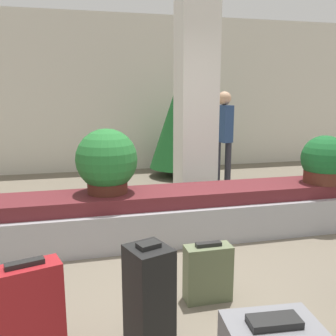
{
  "coord_description": "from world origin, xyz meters",
  "views": [
    {
      "loc": [
        -0.97,
        -2.57,
        1.62
      ],
      "look_at": [
        0.0,
        1.36,
        0.81
      ],
      "focal_mm": 40.0,
      "sensor_mm": 36.0,
      "label": 1
    }
  ],
  "objects_px": {
    "potted_plant_1": "(324,161)",
    "decorated_tree": "(179,123)",
    "suitcase_1": "(208,273)",
    "suitcase_2": "(29,316)",
    "pillar": "(196,95)",
    "potted_plant_0": "(107,162)",
    "traveler_0": "(224,131)",
    "suitcase_4": "(149,299)"
  },
  "relations": [
    {
      "from": "suitcase_2",
      "to": "potted_plant_0",
      "type": "xyz_separation_m",
      "value": [
        0.63,
        1.85,
        0.57
      ]
    },
    {
      "from": "potted_plant_1",
      "to": "suitcase_4",
      "type": "bearing_deg",
      "value": -145.3
    },
    {
      "from": "suitcase_4",
      "to": "potted_plant_1",
      "type": "distance_m",
      "value": 3.04
    },
    {
      "from": "pillar",
      "to": "decorated_tree",
      "type": "xyz_separation_m",
      "value": [
        0.31,
        1.94,
        -0.54
      ]
    },
    {
      "from": "traveler_0",
      "to": "decorated_tree",
      "type": "relative_size",
      "value": 0.85
    },
    {
      "from": "suitcase_1",
      "to": "suitcase_2",
      "type": "distance_m",
      "value": 1.36
    },
    {
      "from": "suitcase_1",
      "to": "traveler_0",
      "type": "relative_size",
      "value": 0.29
    },
    {
      "from": "suitcase_1",
      "to": "suitcase_4",
      "type": "distance_m",
      "value": 0.74
    },
    {
      "from": "pillar",
      "to": "suitcase_1",
      "type": "xyz_separation_m",
      "value": [
        -0.69,
        -2.49,
        -1.37
      ]
    },
    {
      "from": "suitcase_4",
      "to": "potted_plant_1",
      "type": "relative_size",
      "value": 1.26
    },
    {
      "from": "suitcase_1",
      "to": "potted_plant_0",
      "type": "bearing_deg",
      "value": 114.73
    },
    {
      "from": "pillar",
      "to": "suitcase_4",
      "type": "relative_size",
      "value": 4.42
    },
    {
      "from": "traveler_0",
      "to": "pillar",
      "type": "bearing_deg",
      "value": -54.86
    },
    {
      "from": "suitcase_2",
      "to": "pillar",
      "type": "bearing_deg",
      "value": 39.84
    },
    {
      "from": "pillar",
      "to": "suitcase_1",
      "type": "relative_size",
      "value": 6.61
    },
    {
      "from": "pillar",
      "to": "suitcase_4",
      "type": "height_order",
      "value": "pillar"
    },
    {
      "from": "suitcase_1",
      "to": "decorated_tree",
      "type": "xyz_separation_m",
      "value": [
        1.0,
        4.43,
        0.83
      ]
    },
    {
      "from": "suitcase_4",
      "to": "traveler_0",
      "type": "height_order",
      "value": "traveler_0"
    },
    {
      "from": "decorated_tree",
      "to": "potted_plant_0",
      "type": "bearing_deg",
      "value": -118.61
    },
    {
      "from": "suitcase_1",
      "to": "suitcase_2",
      "type": "bearing_deg",
      "value": -160.99
    },
    {
      "from": "potted_plant_1",
      "to": "decorated_tree",
      "type": "bearing_deg",
      "value": 106.04
    },
    {
      "from": "suitcase_1",
      "to": "decorated_tree",
      "type": "distance_m",
      "value": 4.62
    },
    {
      "from": "potted_plant_1",
      "to": "decorated_tree",
      "type": "height_order",
      "value": "decorated_tree"
    },
    {
      "from": "suitcase_2",
      "to": "potted_plant_0",
      "type": "distance_m",
      "value": 2.04
    },
    {
      "from": "potted_plant_1",
      "to": "decorated_tree",
      "type": "distance_m",
      "value": 3.32
    },
    {
      "from": "pillar",
      "to": "potted_plant_1",
      "type": "relative_size",
      "value": 5.59
    },
    {
      "from": "suitcase_2",
      "to": "potted_plant_1",
      "type": "bearing_deg",
      "value": 11.68
    },
    {
      "from": "suitcase_4",
      "to": "potted_plant_0",
      "type": "xyz_separation_m",
      "value": [
        -0.09,
        1.87,
        0.54
      ]
    },
    {
      "from": "suitcase_4",
      "to": "decorated_tree",
      "type": "distance_m",
      "value": 5.19
    },
    {
      "from": "traveler_0",
      "to": "decorated_tree",
      "type": "height_order",
      "value": "decorated_tree"
    },
    {
      "from": "suitcase_1",
      "to": "suitcase_2",
      "type": "xyz_separation_m",
      "value": [
        -1.28,
        -0.44,
        0.1
      ]
    },
    {
      "from": "suitcase_4",
      "to": "traveler_0",
      "type": "bearing_deg",
      "value": 42.56
    },
    {
      "from": "suitcase_2",
      "to": "decorated_tree",
      "type": "xyz_separation_m",
      "value": [
        2.28,
        4.88,
        0.73
      ]
    },
    {
      "from": "pillar",
      "to": "traveler_0",
      "type": "relative_size",
      "value": 1.94
    },
    {
      "from": "decorated_tree",
      "to": "potted_plant_1",
      "type": "bearing_deg",
      "value": -73.96
    },
    {
      "from": "potted_plant_0",
      "to": "decorated_tree",
      "type": "height_order",
      "value": "decorated_tree"
    },
    {
      "from": "suitcase_1",
      "to": "suitcase_2",
      "type": "relative_size",
      "value": 0.71
    },
    {
      "from": "suitcase_2",
      "to": "decorated_tree",
      "type": "height_order",
      "value": "decorated_tree"
    },
    {
      "from": "suitcase_2",
      "to": "traveler_0",
      "type": "height_order",
      "value": "traveler_0"
    },
    {
      "from": "pillar",
      "to": "decorated_tree",
      "type": "bearing_deg",
      "value": 81.04
    },
    {
      "from": "potted_plant_0",
      "to": "traveler_0",
      "type": "xyz_separation_m",
      "value": [
        2.16,
        2.02,
        0.09
      ]
    },
    {
      "from": "suitcase_1",
      "to": "potted_plant_0",
      "type": "distance_m",
      "value": 1.69
    }
  ]
}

